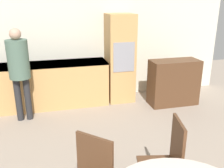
% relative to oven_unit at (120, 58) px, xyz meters
% --- Properties ---
extents(wall_back, '(6.52, 0.05, 2.60)m').
position_rel_oven_unit_xyz_m(wall_back, '(-0.75, 0.34, 0.38)').
color(wall_back, beige).
rests_on(wall_back, ground_plane).
extents(kitchen_counter, '(2.84, 0.60, 0.91)m').
position_rel_oven_unit_xyz_m(kitchen_counter, '(-1.74, -0.01, -0.45)').
color(kitchen_counter, tan).
rests_on(kitchen_counter, ground_plane).
extents(oven_unit, '(0.55, 0.59, 1.84)m').
position_rel_oven_unit_xyz_m(oven_unit, '(0.00, 0.00, 0.00)').
color(oven_unit, tan).
rests_on(oven_unit, ground_plane).
extents(sideboard, '(1.01, 0.45, 0.94)m').
position_rel_oven_unit_xyz_m(sideboard, '(1.02, -0.53, -0.45)').
color(sideboard, '#51331E').
rests_on(sideboard, ground_plane).
extents(chair_far_right, '(0.48, 0.48, 0.99)m').
position_rel_oven_unit_xyz_m(chair_far_right, '(-0.35, -3.01, -0.37)').
color(chair_far_right, '#51331E').
rests_on(chair_far_right, ground_plane).
extents(person_standing, '(0.36, 0.36, 1.67)m').
position_rel_oven_unit_xyz_m(person_standing, '(-1.97, -0.53, 0.11)').
color(person_standing, '#262628').
rests_on(person_standing, ground_plane).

